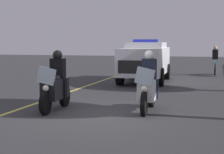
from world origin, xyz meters
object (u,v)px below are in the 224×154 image
(police_motorcycle_lead_right, at_px, (148,87))
(cyclist_background, at_px, (215,61))
(police_motorcycle_lead_left, at_px, (56,86))
(police_suv, at_px, (145,60))

(police_motorcycle_lead_right, relative_size, cyclist_background, 1.22)
(police_motorcycle_lead_left, xyz_separation_m, police_suv, (-8.32, 1.08, 0.37))
(police_suv, bearing_deg, police_motorcycle_lead_left, -7.42)
(police_motorcycle_lead_right, height_order, cyclist_background, police_motorcycle_lead_right)
(police_motorcycle_lead_left, distance_m, cyclist_background, 13.59)
(police_motorcycle_lead_right, xyz_separation_m, cyclist_background, (-12.37, 1.71, 0.14))
(police_suv, height_order, cyclist_background, police_suv)
(police_motorcycle_lead_right, relative_size, police_suv, 0.43)
(police_motorcycle_lead_left, relative_size, cyclist_background, 1.22)
(police_suv, relative_size, cyclist_background, 2.82)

